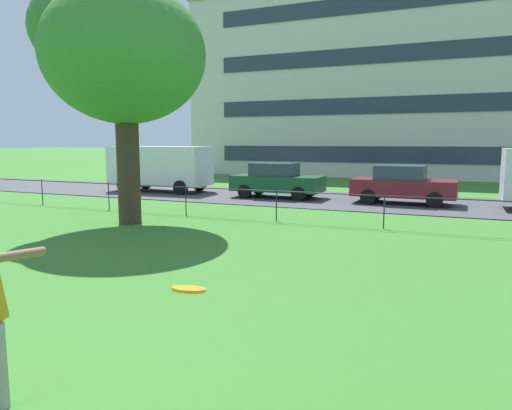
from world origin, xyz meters
The scene contains 8 objects.
street_strip centered at (0.00, 19.11, 0.00)m, with size 80.00×6.33×0.01m, color #424247.
park_fence centered at (0.00, 12.97, 0.67)m, with size 32.95×0.04×1.00m.
tree_large_lawn centered at (-4.25, 10.91, 5.07)m, with size 5.04×4.78×7.06m.
frisbee centered at (3.25, 2.39, 1.32)m, with size 0.28×0.28×0.07m.
panel_van_far_right centered at (-8.47, 19.02, 1.27)m, with size 5.06×2.23×2.24m.
car_dark_green_far_left centered at (-2.21, 18.88, 0.78)m, with size 4.01×1.82×1.54m.
car_maroon_left centered at (3.17, 18.91, 0.78)m, with size 4.05×1.91×1.54m.
apartment_building_background centered at (4.05, 36.91, 6.67)m, with size 36.60×11.00×13.32m.
Camera 1 is at (5.16, -0.72, 2.49)m, focal length 33.11 mm.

